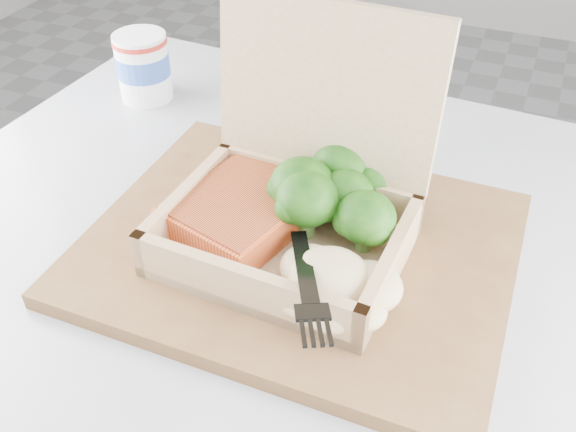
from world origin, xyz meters
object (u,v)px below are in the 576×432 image
at_px(cafe_table, 275,428).
at_px(takeout_container, 298,192).
at_px(serving_tray, 299,247).
at_px(paper_cup, 143,65).

height_order(cafe_table, takeout_container, takeout_container).
height_order(serving_tray, takeout_container, takeout_container).
xyz_separation_m(cafe_table, serving_tray, (0.00, 0.06, 0.20)).
height_order(cafe_table, serving_tray, serving_tray).
bearing_deg(paper_cup, serving_tray, -35.12).
relative_size(takeout_container, paper_cup, 2.53).
bearing_deg(takeout_container, paper_cup, 148.20).
relative_size(cafe_table, paper_cup, 10.43).
xyz_separation_m(serving_tray, takeout_container, (-0.01, 0.01, 0.05)).
xyz_separation_m(serving_tray, paper_cup, (-0.28, 0.19, 0.04)).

